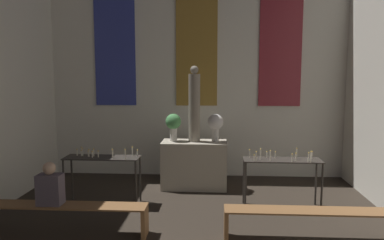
{
  "coord_description": "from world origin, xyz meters",
  "views": [
    {
      "loc": [
        0.42,
        2.18,
        2.42
      ],
      "look_at": [
        0.0,
        9.12,
        1.55
      ],
      "focal_mm": 35.0,
      "sensor_mm": 36.0,
      "label": 1
    }
  ],
  "objects_px": {
    "statue": "(194,106)",
    "pew_back_right": "(309,217)",
    "flower_vase_right": "(215,124)",
    "altar": "(194,164)",
    "candle_rack_left": "(102,163)",
    "pew_back_left": "(66,212)",
    "candle_rack_right": "(282,166)",
    "flower_vase_left": "(173,124)",
    "person_seated": "(50,186)"
  },
  "relations": [
    {
      "from": "statue",
      "to": "candle_rack_right",
      "type": "xyz_separation_m",
      "value": [
        1.63,
        -1.14,
        -0.97
      ]
    },
    {
      "from": "candle_rack_right",
      "to": "statue",
      "type": "bearing_deg",
      "value": 145.02
    },
    {
      "from": "candle_rack_left",
      "to": "pew_back_left",
      "type": "bearing_deg",
      "value": -97.21
    },
    {
      "from": "statue",
      "to": "pew_back_right",
      "type": "xyz_separation_m",
      "value": [
        1.8,
        -2.46,
        -1.39
      ]
    },
    {
      "from": "person_seated",
      "to": "flower_vase_left",
      "type": "bearing_deg",
      "value": 57.21
    },
    {
      "from": "flower_vase_left",
      "to": "altar",
      "type": "bearing_deg",
      "value": 0.0
    },
    {
      "from": "altar",
      "to": "person_seated",
      "type": "distance_m",
      "value": 3.2
    },
    {
      "from": "statue",
      "to": "pew_back_left",
      "type": "bearing_deg",
      "value": -126.2
    },
    {
      "from": "candle_rack_right",
      "to": "pew_back_right",
      "type": "xyz_separation_m",
      "value": [
        0.17,
        -1.32,
        -0.42
      ]
    },
    {
      "from": "flower_vase_right",
      "to": "pew_back_left",
      "type": "height_order",
      "value": "flower_vase_right"
    },
    {
      "from": "pew_back_right",
      "to": "person_seated",
      "type": "relative_size",
      "value": 3.77
    },
    {
      "from": "altar",
      "to": "statue",
      "type": "height_order",
      "value": "statue"
    },
    {
      "from": "flower_vase_right",
      "to": "pew_back_left",
      "type": "relative_size",
      "value": 0.24
    },
    {
      "from": "candle_rack_right",
      "to": "person_seated",
      "type": "bearing_deg",
      "value": -160.16
    },
    {
      "from": "pew_back_right",
      "to": "statue",
      "type": "bearing_deg",
      "value": 126.2
    },
    {
      "from": "person_seated",
      "to": "statue",
      "type": "bearing_deg",
      "value": 50.52
    },
    {
      "from": "flower_vase_left",
      "to": "candle_rack_left",
      "type": "bearing_deg",
      "value": -136.32
    },
    {
      "from": "statue",
      "to": "flower_vase_left",
      "type": "relative_size",
      "value": 2.72
    },
    {
      "from": "candle_rack_left",
      "to": "pew_back_right",
      "type": "distance_m",
      "value": 3.7
    },
    {
      "from": "flower_vase_right",
      "to": "altar",
      "type": "bearing_deg",
      "value": 180.0
    },
    {
      "from": "flower_vase_left",
      "to": "flower_vase_right",
      "type": "bearing_deg",
      "value": 0.0
    },
    {
      "from": "altar",
      "to": "flower_vase_right",
      "type": "relative_size",
      "value": 2.35
    },
    {
      "from": "flower_vase_right",
      "to": "person_seated",
      "type": "xyz_separation_m",
      "value": [
        -2.47,
        -2.46,
        -0.63
      ]
    },
    {
      "from": "statue",
      "to": "flower_vase_left",
      "type": "distance_m",
      "value": 0.58
    },
    {
      "from": "statue",
      "to": "person_seated",
      "type": "relative_size",
      "value": 2.42
    },
    {
      "from": "altar",
      "to": "statue",
      "type": "distance_m",
      "value": 1.24
    },
    {
      "from": "statue",
      "to": "candle_rack_left",
      "type": "height_order",
      "value": "statue"
    },
    {
      "from": "flower_vase_left",
      "to": "candle_rack_left",
      "type": "xyz_separation_m",
      "value": [
        -1.19,
        -1.14,
        -0.6
      ]
    },
    {
      "from": "candle_rack_left",
      "to": "person_seated",
      "type": "relative_size",
      "value": 2.11
    },
    {
      "from": "candle_rack_right",
      "to": "pew_back_left",
      "type": "height_order",
      "value": "candle_rack_right"
    },
    {
      "from": "person_seated",
      "to": "candle_rack_right",
      "type": "bearing_deg",
      "value": 19.84
    },
    {
      "from": "flower_vase_left",
      "to": "flower_vase_right",
      "type": "height_order",
      "value": "same"
    },
    {
      "from": "statue",
      "to": "pew_back_right",
      "type": "bearing_deg",
      "value": -53.8
    },
    {
      "from": "pew_back_left",
      "to": "pew_back_right",
      "type": "height_order",
      "value": "same"
    },
    {
      "from": "flower_vase_right",
      "to": "candle_rack_left",
      "type": "xyz_separation_m",
      "value": [
        -2.08,
        -1.14,
        -0.6
      ]
    },
    {
      "from": "flower_vase_right",
      "to": "candle_rack_right",
      "type": "xyz_separation_m",
      "value": [
        1.19,
        -1.14,
        -0.59
      ]
    },
    {
      "from": "altar",
      "to": "candle_rack_left",
      "type": "xyz_separation_m",
      "value": [
        -1.63,
        -1.14,
        0.27
      ]
    },
    {
      "from": "pew_back_right",
      "to": "person_seated",
      "type": "xyz_separation_m",
      "value": [
        -3.83,
        0.0,
        0.39
      ]
    },
    {
      "from": "person_seated",
      "to": "candle_rack_left",
      "type": "bearing_deg",
      "value": 73.45
    },
    {
      "from": "flower_vase_right",
      "to": "candle_rack_left",
      "type": "height_order",
      "value": "flower_vase_right"
    },
    {
      "from": "altar",
      "to": "candle_rack_right",
      "type": "xyz_separation_m",
      "value": [
        1.63,
        -1.14,
        0.28
      ]
    },
    {
      "from": "altar",
      "to": "pew_back_right",
      "type": "distance_m",
      "value": 3.05
    },
    {
      "from": "flower_vase_right",
      "to": "person_seated",
      "type": "height_order",
      "value": "flower_vase_right"
    },
    {
      "from": "candle_rack_left",
      "to": "candle_rack_right",
      "type": "relative_size",
      "value": 1.0
    },
    {
      "from": "altar",
      "to": "pew_back_right",
      "type": "relative_size",
      "value": 0.55
    },
    {
      "from": "flower_vase_right",
      "to": "person_seated",
      "type": "bearing_deg",
      "value": -135.09
    },
    {
      "from": "statue",
      "to": "flower_vase_right",
      "type": "distance_m",
      "value": 0.58
    },
    {
      "from": "flower_vase_left",
      "to": "person_seated",
      "type": "relative_size",
      "value": 0.89
    },
    {
      "from": "pew_back_left",
      "to": "person_seated",
      "type": "height_order",
      "value": "person_seated"
    },
    {
      "from": "statue",
      "to": "candle_rack_left",
      "type": "distance_m",
      "value": 2.21
    }
  ]
}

